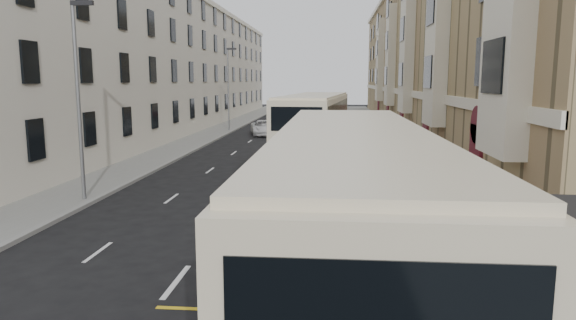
# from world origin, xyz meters

# --- Properties ---
(pavement_right) EXTENTS (4.00, 120.00, 0.15)m
(pavement_right) POSITION_xyz_m (8.00, 30.00, 0.07)
(pavement_right) COLOR slate
(pavement_right) RESTS_ON ground
(pavement_left) EXTENTS (3.00, 120.00, 0.15)m
(pavement_left) POSITION_xyz_m (-7.50, 30.00, 0.07)
(pavement_left) COLOR slate
(pavement_left) RESTS_ON ground
(kerb_right) EXTENTS (0.25, 120.00, 0.15)m
(kerb_right) POSITION_xyz_m (6.00, 30.00, 0.07)
(kerb_right) COLOR gray
(kerb_right) RESTS_ON ground
(kerb_left) EXTENTS (0.25, 120.00, 0.15)m
(kerb_left) POSITION_xyz_m (-6.00, 30.00, 0.07)
(kerb_left) COLOR gray
(kerb_left) RESTS_ON ground
(road_markings) EXTENTS (10.00, 110.00, 0.01)m
(road_markings) POSITION_xyz_m (0.00, 45.00, 0.01)
(road_markings) COLOR silver
(road_markings) RESTS_ON ground
(terrace_right) EXTENTS (10.75, 79.00, 15.25)m
(terrace_right) POSITION_xyz_m (14.88, 45.38, 7.52)
(terrace_right) COLOR #9B875A
(terrace_right) RESTS_ON ground
(terrace_left) EXTENTS (9.18, 79.00, 13.25)m
(terrace_left) POSITION_xyz_m (-13.43, 45.50, 6.52)
(terrace_left) COLOR beige
(terrace_left) RESTS_ON ground
(guard_railing) EXTENTS (0.06, 6.56, 1.01)m
(guard_railing) POSITION_xyz_m (6.25, 5.75, 0.86)
(guard_railing) COLOR #AB0106
(guard_railing) RESTS_ON pavement_right
(street_lamp_near) EXTENTS (0.93, 0.18, 8.00)m
(street_lamp_near) POSITION_xyz_m (-6.35, 12.00, 4.64)
(street_lamp_near) COLOR gray
(street_lamp_near) RESTS_ON pavement_left
(street_lamp_far) EXTENTS (0.93, 0.18, 8.00)m
(street_lamp_far) POSITION_xyz_m (-6.35, 42.00, 4.64)
(street_lamp_far) COLOR gray
(street_lamp_far) RESTS_ON pavement_left
(double_decker_front) EXTENTS (2.49, 10.72, 4.27)m
(double_decker_front) POSITION_xyz_m (4.23, 0.41, 2.17)
(double_decker_front) COLOR beige
(double_decker_front) RESTS_ON ground
(double_decker_rear) EXTENTS (3.57, 11.07, 4.34)m
(double_decker_rear) POSITION_xyz_m (2.97, 17.90, 2.21)
(double_decker_rear) COLOR beige
(double_decker_rear) RESTS_ON ground
(pedestrian_far) EXTENTS (1.04, 0.73, 1.65)m
(pedestrian_far) POSITION_xyz_m (8.11, 5.25, 0.97)
(pedestrian_far) COLOR black
(pedestrian_far) RESTS_ON pavement_right
(white_van) EXTENTS (3.26, 5.29, 1.37)m
(white_van) POSITION_xyz_m (-2.46, 38.90, 0.68)
(white_van) COLOR silver
(white_van) RESTS_ON ground
(car_silver) EXTENTS (1.97, 3.96, 1.30)m
(car_silver) POSITION_xyz_m (-2.58, 55.06, 0.65)
(car_silver) COLOR #9C9FA4
(car_silver) RESTS_ON ground
(car_dark) EXTENTS (1.65, 4.72, 1.55)m
(car_dark) POSITION_xyz_m (-2.71, 64.19, 0.78)
(car_dark) COLOR black
(car_dark) RESTS_ON ground
(car_red) EXTENTS (1.82, 4.41, 1.28)m
(car_red) POSITION_xyz_m (3.53, 59.94, 0.64)
(car_red) COLOR #93060E
(car_red) RESTS_ON ground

